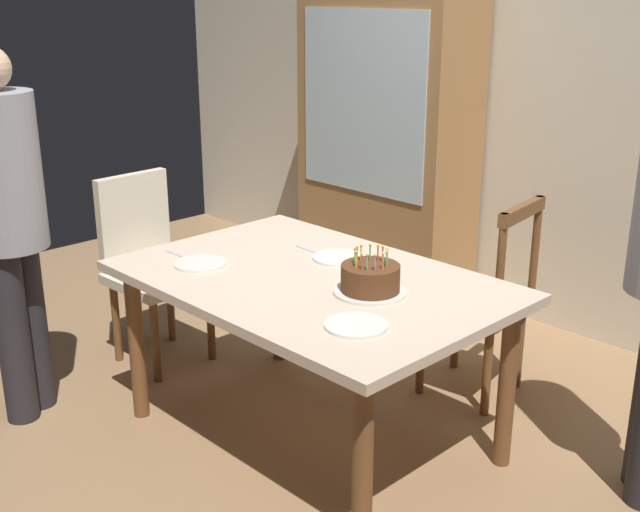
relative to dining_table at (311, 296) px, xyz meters
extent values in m
plane|color=#93704C|center=(0.00, 0.00, -0.65)|extent=(6.40, 6.40, 0.00)
cube|color=beige|center=(0.00, 1.85, 0.65)|extent=(6.40, 0.10, 2.60)
cube|color=beige|center=(0.00, 0.00, 0.06)|extent=(1.55, 1.04, 0.04)
cylinder|color=brown|center=(-0.68, -0.42, -0.30)|extent=(0.07, 0.07, 0.69)
cylinder|color=brown|center=(0.68, -0.42, -0.30)|extent=(0.07, 0.07, 0.69)
cylinder|color=brown|center=(-0.68, 0.42, -0.30)|extent=(0.07, 0.07, 0.69)
cylinder|color=brown|center=(0.68, 0.42, -0.30)|extent=(0.07, 0.07, 0.69)
cylinder|color=silver|center=(0.29, 0.03, 0.09)|extent=(0.28, 0.28, 0.01)
cylinder|color=#563019|center=(0.29, 0.03, 0.15)|extent=(0.22, 0.22, 0.10)
cylinder|color=#F2994C|center=(0.35, 0.03, 0.22)|extent=(0.01, 0.01, 0.05)
sphere|color=#FFC64C|center=(0.35, 0.03, 0.26)|extent=(0.01, 0.01, 0.01)
cylinder|color=#66CC72|center=(0.34, 0.06, 0.22)|extent=(0.01, 0.01, 0.05)
sphere|color=#FFC64C|center=(0.34, 0.06, 0.26)|extent=(0.01, 0.01, 0.01)
cylinder|color=#66CC72|center=(0.32, 0.08, 0.22)|extent=(0.01, 0.01, 0.05)
sphere|color=#FFC64C|center=(0.32, 0.08, 0.26)|extent=(0.01, 0.01, 0.01)
cylinder|color=#D872CC|center=(0.29, 0.10, 0.22)|extent=(0.01, 0.01, 0.05)
sphere|color=#FFC64C|center=(0.29, 0.10, 0.26)|extent=(0.01, 0.01, 0.01)
cylinder|color=#E54C4C|center=(0.27, 0.09, 0.22)|extent=(0.01, 0.01, 0.05)
sphere|color=#FFC64C|center=(0.27, 0.09, 0.26)|extent=(0.01, 0.01, 0.01)
cylinder|color=#66CC72|center=(0.24, 0.08, 0.22)|extent=(0.01, 0.01, 0.05)
sphere|color=#FFC64C|center=(0.24, 0.08, 0.26)|extent=(0.01, 0.01, 0.01)
cylinder|color=yellow|center=(0.23, 0.05, 0.22)|extent=(0.01, 0.01, 0.05)
sphere|color=#FFC64C|center=(0.23, 0.05, 0.26)|extent=(0.01, 0.01, 0.01)
cylinder|color=#F2994C|center=(0.23, 0.02, 0.22)|extent=(0.01, 0.01, 0.05)
sphere|color=#FFC64C|center=(0.23, 0.02, 0.26)|extent=(0.01, 0.01, 0.01)
cylinder|color=#66CC72|center=(0.24, 0.00, 0.22)|extent=(0.01, 0.01, 0.05)
sphere|color=#FFC64C|center=(0.24, 0.00, 0.26)|extent=(0.01, 0.01, 0.01)
cylinder|color=yellow|center=(0.26, -0.02, 0.22)|extent=(0.01, 0.01, 0.05)
sphere|color=#FFC64C|center=(0.26, -0.02, 0.26)|extent=(0.01, 0.01, 0.01)
cylinder|color=#E54C4C|center=(0.30, -0.03, 0.22)|extent=(0.01, 0.01, 0.05)
sphere|color=#FFC64C|center=(0.30, -0.03, 0.26)|extent=(0.01, 0.01, 0.01)
cylinder|color=#66CC72|center=(0.32, -0.02, 0.22)|extent=(0.01, 0.01, 0.05)
sphere|color=#FFC64C|center=(0.32, -0.02, 0.26)|extent=(0.01, 0.01, 0.01)
cylinder|color=#D872CC|center=(0.34, 0.00, 0.22)|extent=(0.01, 0.01, 0.05)
sphere|color=#FFC64C|center=(0.34, 0.00, 0.26)|extent=(0.01, 0.01, 0.01)
cylinder|color=white|center=(-0.43, -0.23, 0.09)|extent=(0.22, 0.22, 0.01)
cylinder|color=white|center=(-0.08, 0.23, 0.09)|extent=(0.22, 0.22, 0.01)
cylinder|color=white|center=(0.47, -0.23, 0.09)|extent=(0.22, 0.22, 0.01)
cube|color=silver|center=(-0.59, -0.23, 0.09)|extent=(0.18, 0.02, 0.01)
cube|color=silver|center=(-0.24, 0.22, 0.09)|extent=(0.18, 0.02, 0.01)
cube|color=brown|center=(0.21, 0.84, -0.20)|extent=(0.50, 0.50, 0.05)
cylinder|color=brown|center=(0.02, 0.98, -0.44)|extent=(0.04, 0.04, 0.42)
cylinder|color=brown|center=(0.07, 0.65, -0.44)|extent=(0.04, 0.04, 0.42)
cylinder|color=brown|center=(0.36, 1.03, -0.44)|extent=(0.04, 0.04, 0.42)
cylinder|color=brown|center=(0.40, 0.69, -0.44)|extent=(0.04, 0.04, 0.42)
cylinder|color=brown|center=(0.38, 1.04, 0.05)|extent=(0.04, 0.04, 0.50)
cylinder|color=brown|center=(0.43, 0.69, 0.05)|extent=(0.04, 0.04, 0.50)
cube|color=brown|center=(0.41, 0.87, 0.27)|extent=(0.10, 0.40, 0.06)
cube|color=beige|center=(-1.08, -0.02, -0.20)|extent=(0.46, 0.46, 0.05)
cylinder|color=brown|center=(-0.90, -0.18, -0.44)|extent=(0.04, 0.04, 0.42)
cylinder|color=brown|center=(-0.91, 0.16, -0.44)|extent=(0.04, 0.04, 0.42)
cylinder|color=brown|center=(-1.24, -0.20, -0.44)|extent=(0.04, 0.04, 0.42)
cylinder|color=brown|center=(-1.25, 0.14, -0.44)|extent=(0.04, 0.04, 0.42)
cube|color=beige|center=(-1.28, -0.03, 0.05)|extent=(0.07, 0.40, 0.50)
cylinder|color=#262328|center=(-1.02, -0.81, -0.26)|extent=(0.14, 0.14, 0.79)
cylinder|color=#262328|center=(-1.09, -0.70, -0.26)|extent=(0.14, 0.14, 0.79)
cylinder|color=gray|center=(-1.06, -0.76, 0.46)|extent=(0.32, 0.32, 0.65)
cube|color=#9E7042|center=(-0.97, 1.56, 0.30)|extent=(1.10, 0.44, 1.90)
cube|color=silver|center=(-0.97, 1.34, 0.55)|extent=(0.94, 0.01, 1.04)
camera|label=1|loc=(2.17, -2.07, 1.19)|focal=44.85mm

